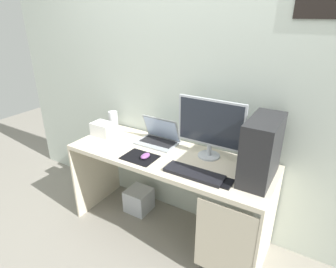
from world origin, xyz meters
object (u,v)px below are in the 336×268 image
at_px(mouse_left, 145,156).
at_px(subwoofer, 139,200).
at_px(pc_tower, 262,150).
at_px(speaker, 113,120).
at_px(monitor, 210,126).
at_px(laptop, 159,138).
at_px(projector, 103,129).
at_px(cell_phone, 227,184).
at_px(keyboard, 194,173).

distance_m(mouse_left, subwoofer, 0.75).
bearing_deg(subwoofer, pc_tower, -3.40).
xyz_separation_m(speaker, mouse_left, (0.60, -0.33, -0.06)).
relative_size(speaker, mouse_left, 1.81).
bearing_deg(monitor, laptop, 178.12).
height_order(pc_tower, laptop, pc_tower).
distance_m(projector, cell_phone, 1.25).
relative_size(keyboard, mouse_left, 4.38).
xyz_separation_m(pc_tower, mouse_left, (-0.81, -0.17, -0.19)).
bearing_deg(speaker, keyboard, -18.68).
height_order(monitor, cell_phone, monitor).
height_order(laptop, cell_phone, laptop).
bearing_deg(projector, laptop, 13.90).
distance_m(pc_tower, laptop, 0.90).
relative_size(monitor, laptop, 1.55).
bearing_deg(monitor, mouse_left, -145.35).
xyz_separation_m(mouse_left, subwoofer, (-0.27, 0.23, -0.66)).
distance_m(laptop, projector, 0.53).
bearing_deg(keyboard, monitor, 94.36).
bearing_deg(subwoofer, cell_phone, -14.73).
distance_m(pc_tower, speaker, 1.42).
relative_size(mouse_left, subwoofer, 0.43).
distance_m(projector, keyboard, 1.02).
xyz_separation_m(speaker, cell_phone, (1.25, -0.33, -0.08)).
bearing_deg(keyboard, subwoofer, 159.83).
relative_size(pc_tower, keyboard, 1.02).
bearing_deg(projector, cell_phone, -8.04).
bearing_deg(speaker, mouse_left, -28.53).
bearing_deg(monitor, cell_phone, -48.02).
height_order(speaker, subwoofer, speaker).
xyz_separation_m(keyboard, mouse_left, (-0.42, 0.02, 0.01)).
distance_m(projector, mouse_left, 0.60).
distance_m(laptop, cell_phone, 0.78).
distance_m(mouse_left, cell_phone, 0.66).
distance_m(monitor, subwoofer, 1.12).
distance_m(laptop, mouse_left, 0.30).
bearing_deg(laptop, monitor, -1.88).
relative_size(laptop, mouse_left, 3.49).
bearing_deg(subwoofer, laptop, 15.93).
distance_m(keyboard, mouse_left, 0.42).
xyz_separation_m(projector, mouse_left, (0.58, -0.17, -0.04)).
relative_size(laptop, projector, 1.68).
height_order(pc_tower, projector, pc_tower).
relative_size(pc_tower, mouse_left, 4.45).
bearing_deg(projector, subwoofer, 12.55).
bearing_deg(pc_tower, mouse_left, -168.10).
relative_size(pc_tower, subwoofer, 1.92).
bearing_deg(laptop, mouse_left, -77.14).
distance_m(monitor, cell_phone, 0.46).
relative_size(projector, mouse_left, 2.08).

